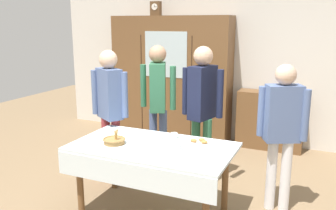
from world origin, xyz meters
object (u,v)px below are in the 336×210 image
object	(u,v)px
tea_cup_center	(159,137)
person_behind_table_right	(158,95)
bookshelf_low	(270,120)
dining_table	(151,156)
tea_cup_far_right	(178,148)
bread_basket	(114,141)
person_near_right_end	(282,124)
tea_cup_front_edge	(95,136)
person_by_cabinet	(202,102)
wall_cabinet	(171,78)
spoon_mid_left	(141,153)
spoon_far_right	(199,165)
mantel_clock	(156,9)
person_beside_shelf	(110,103)
spoon_back_edge	(196,153)
book_stack	(272,90)
tea_cup_mid_left	(174,136)
pastry_plate	(199,143)

from	to	relation	value
tea_cup_center	person_behind_table_right	world-z (taller)	person_behind_table_right
bookshelf_low	dining_table	bearing A→B (deg)	-107.51
bookshelf_low	tea_cup_center	size ratio (longest dim) A/B	8.00
bookshelf_low	tea_cup_far_right	world-z (taller)	bookshelf_low
bread_basket	person_behind_table_right	world-z (taller)	person_behind_table_right
dining_table	person_near_right_end	world-z (taller)	person_near_right_end
tea_cup_front_edge	person_by_cabinet	distance (m)	1.36
wall_cabinet	spoon_mid_left	distance (m)	2.98
tea_cup_center	spoon_mid_left	distance (m)	0.48
tea_cup_front_edge	spoon_far_right	world-z (taller)	tea_cup_front_edge
mantel_clock	person_by_cabinet	world-z (taller)	mantel_clock
spoon_mid_left	person_beside_shelf	size ratio (longest dim) A/B	0.07
spoon_mid_left	tea_cup_far_right	bearing A→B (deg)	37.54
dining_table	spoon_mid_left	bearing A→B (deg)	-88.97
person_beside_shelf	spoon_back_edge	bearing A→B (deg)	-22.67
book_stack	tea_cup_mid_left	size ratio (longest dim) A/B	1.74
tea_cup_center	person_by_cabinet	xyz separation A→B (m)	(0.27, 0.67, 0.28)
tea_cup_mid_left	person_behind_table_right	size ratio (longest dim) A/B	0.08
spoon_far_right	spoon_back_edge	distance (m)	0.30
wall_cabinet	tea_cup_center	world-z (taller)	wall_cabinet
spoon_back_edge	dining_table	bearing A→B (deg)	179.48
bookshelf_low	person_by_cabinet	xyz separation A→B (m)	(-0.59, -1.72, 0.61)
pastry_plate	person_beside_shelf	size ratio (longest dim) A/B	0.17
person_behind_table_right	tea_cup_far_right	bearing A→B (deg)	-56.04
dining_table	spoon_far_right	distance (m)	0.69
bookshelf_low	person_by_cabinet	bearing A→B (deg)	-108.88
wall_cabinet	person_beside_shelf	distance (m)	2.03
tea_cup_mid_left	tea_cup_front_edge	world-z (taller)	same
spoon_back_edge	person_behind_table_right	xyz separation A→B (m)	(-0.94, 1.11, 0.30)
spoon_back_edge	person_near_right_end	world-z (taller)	person_near_right_end
person_near_right_end	person_behind_table_right	world-z (taller)	person_behind_table_right
tea_cup_far_right	spoon_mid_left	distance (m)	0.38
spoon_back_edge	person_beside_shelf	world-z (taller)	person_beside_shelf
tea_cup_mid_left	spoon_mid_left	size ratio (longest dim) A/B	1.09
dining_table	wall_cabinet	distance (m)	2.77
person_beside_shelf	pastry_plate	bearing A→B (deg)	-12.16
mantel_clock	bookshelf_low	size ratio (longest dim) A/B	0.23
mantel_clock	spoon_back_edge	distance (m)	3.43
tea_cup_far_right	person_beside_shelf	bearing A→B (deg)	153.95
pastry_plate	spoon_mid_left	size ratio (longest dim) A/B	2.35
spoon_far_right	person_beside_shelf	bearing A→B (deg)	150.43
person_by_cabinet	person_behind_table_right	size ratio (longest dim) A/B	1.01
spoon_mid_left	spoon_far_right	size ratio (longest dim) A/B	1.00
book_stack	tea_cup_far_right	world-z (taller)	book_stack
wall_cabinet	spoon_mid_left	size ratio (longest dim) A/B	17.92
book_stack	spoon_mid_left	distance (m)	3.00
tea_cup_mid_left	person_near_right_end	size ratio (longest dim) A/B	0.08
dining_table	tea_cup_far_right	xyz separation A→B (m)	(0.30, -0.01, 0.13)
wall_cabinet	tea_cup_mid_left	world-z (taller)	wall_cabinet
pastry_plate	spoon_mid_left	bearing A→B (deg)	-129.50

